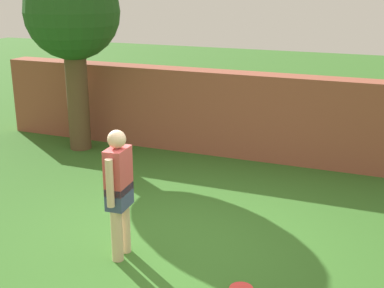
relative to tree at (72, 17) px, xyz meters
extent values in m
plane|color=#336623|center=(3.46, -2.99, -2.61)|extent=(40.00, 40.00, 0.00)
cube|color=brown|center=(1.96, 0.80, -1.79)|extent=(8.07, 0.50, 1.62)
cylinder|color=brown|center=(0.00, 0.00, -1.50)|extent=(0.43, 0.43, 2.21)
sphere|color=#23511E|center=(0.00, 0.00, 0.10)|extent=(1.82, 1.82, 1.82)
cylinder|color=beige|center=(2.92, -3.40, -2.18)|extent=(0.14, 0.14, 0.85)
cylinder|color=beige|center=(2.94, -3.62, -2.18)|extent=(0.14, 0.14, 0.85)
cube|color=#3F4C72|center=(2.93, -3.51, -1.81)|extent=(0.25, 0.38, 0.28)
cube|color=#CC4C4C|center=(2.93, -3.51, -1.48)|extent=(0.25, 0.38, 0.55)
sphere|color=beige|center=(2.93, -3.51, -1.10)|extent=(0.22, 0.22, 0.22)
cylinder|color=beige|center=(2.91, -3.28, -1.56)|extent=(0.09, 0.09, 0.58)
cylinder|color=beige|center=(2.94, -3.73, -1.56)|extent=(0.09, 0.09, 0.58)
camera|label=1|loc=(5.88, -8.49, 0.64)|focal=48.46mm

